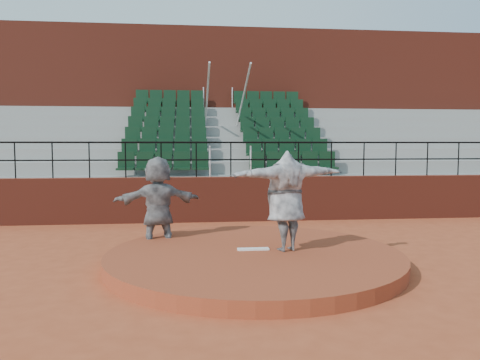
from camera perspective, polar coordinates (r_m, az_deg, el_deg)
ground at (r=8.89m, az=1.74°, el=-10.29°), size 90.00×90.00×0.00m
pitchers_mound at (r=8.86m, az=1.74°, el=-9.51°), size 5.50×5.50×0.25m
pitching_rubber at (r=8.97m, az=1.61°, el=-8.41°), size 0.60×0.15×0.03m
boundary_wall at (r=13.66m, az=-1.12°, el=-2.33°), size 24.00×0.30×1.30m
wall_railing at (r=13.57m, az=-1.12°, el=3.46°), size 24.04×0.05×1.03m
seating_deck at (r=17.23m, az=-2.18°, el=1.68°), size 24.00×5.97×4.63m
press_box_facade at (r=21.19m, az=-2.93°, el=7.92°), size 24.00×3.00×7.10m
pitcher at (r=8.82m, az=5.62°, el=-2.53°), size 2.40×1.27×1.88m
fielder at (r=10.12m, az=-9.97°, el=-2.80°), size 1.93×0.93×1.99m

